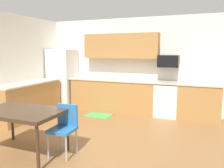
{
  "coord_description": "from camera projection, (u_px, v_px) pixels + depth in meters",
  "views": [
    {
      "loc": [
        1.91,
        -3.77,
        1.76
      ],
      "look_at": [
        0.0,
        1.0,
        1.0
      ],
      "focal_mm": 36.08,
      "sensor_mm": 36.0,
      "label": 1
    }
  ],
  "objects": [
    {
      "name": "ground_plane",
      "position": [
        93.0,
        141.0,
        4.42
      ],
      "size": [
        12.0,
        12.0,
        0.0
      ],
      "primitive_type": "plane",
      "color": "olive"
    },
    {
      "name": "oven_range",
      "position": [
        166.0,
        100.0,
        6.07
      ],
      "size": [
        0.6,
        0.6,
        0.91
      ],
      "color": "white",
      "rests_on": "ground"
    },
    {
      "name": "wall_back",
      "position": [
        133.0,
        65.0,
        6.66
      ],
      "size": [
        5.8,
        0.1,
        2.7
      ],
      "primitive_type": "cube",
      "color": "white",
      "rests_on": "ground"
    },
    {
      "name": "cabinet_run_back",
      "position": [
        113.0,
        96.0,
        6.65
      ],
      "size": [
        2.52,
        0.6,
        0.9
      ],
      "primitive_type": "cube",
      "color": "#AD7A42",
      "rests_on": "ground"
    },
    {
      "name": "sink_faucet",
      "position": [
        110.0,
        75.0,
        6.79
      ],
      "size": [
        0.02,
        0.02,
        0.24
      ],
      "primitive_type": "cylinder",
      "color": "#B2B5BA",
      "rests_on": "countertop_back"
    },
    {
      "name": "countertop_back",
      "position": [
        129.0,
        81.0,
        6.4
      ],
      "size": [
        4.8,
        0.64,
        0.04
      ],
      "primitive_type": "cube",
      "color": "beige",
      "rests_on": "cabinet_run_back"
    },
    {
      "name": "floor_mat",
      "position": [
        99.0,
        115.0,
        6.18
      ],
      "size": [
        0.7,
        0.5,
        0.01
      ],
      "primitive_type": "cube",
      "color": "#4CA54C",
      "rests_on": "ground"
    },
    {
      "name": "cabinet_run_back_right",
      "position": [
        199.0,
        102.0,
        5.77
      ],
      "size": [
        1.03,
        0.6,
        0.9
      ],
      "primitive_type": "cube",
      "color": "#AD7A42",
      "rests_on": "ground"
    },
    {
      "name": "sink_basin",
      "position": [
        107.0,
        81.0,
        6.65
      ],
      "size": [
        0.48,
        0.4,
        0.14
      ],
      "primitive_type": "cube",
      "color": "#A5A8AD",
      "rests_on": "countertop_back"
    },
    {
      "name": "chair_near_table",
      "position": [
        64.0,
        125.0,
        3.81
      ],
      "size": [
        0.42,
        0.42,
        0.85
      ],
      "color": "#2D72B7",
      "rests_on": "ground"
    },
    {
      "name": "upper_cabinets_back",
      "position": [
        121.0,
        46.0,
        6.49
      ],
      "size": [
        2.2,
        0.34,
        0.7
      ],
      "primitive_type": "cube",
      "color": "#AD7A42"
    },
    {
      "name": "cabinet_run_left",
      "position": [
        28.0,
        101.0,
        5.94
      ],
      "size": [
        0.6,
        2.0,
        0.9
      ],
      "primitive_type": "cube",
      "color": "#AD7A42",
      "rests_on": "ground"
    },
    {
      "name": "countertop_left",
      "position": [
        28.0,
        83.0,
        5.87
      ],
      "size": [
        0.64,
        2.0,
        0.04
      ],
      "primitive_type": "cube",
      "color": "beige",
      "rests_on": "cabinet_run_left"
    },
    {
      "name": "refrigerator",
      "position": [
        63.0,
        78.0,
        7.13
      ],
      "size": [
        0.76,
        0.7,
        1.8
      ],
      "primitive_type": "cube",
      "color": "white",
      "rests_on": "ground"
    },
    {
      "name": "dining_table",
      "position": [
        22.0,
        113.0,
        3.8
      ],
      "size": [
        1.4,
        0.9,
        0.77
      ],
      "color": "#422D1E",
      "rests_on": "ground"
    },
    {
      "name": "microwave",
      "position": [
        168.0,
        61.0,
        6.01
      ],
      "size": [
        0.54,
        0.36,
        0.32
      ],
      "primitive_type": "cube",
      "color": "black"
    }
  ]
}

